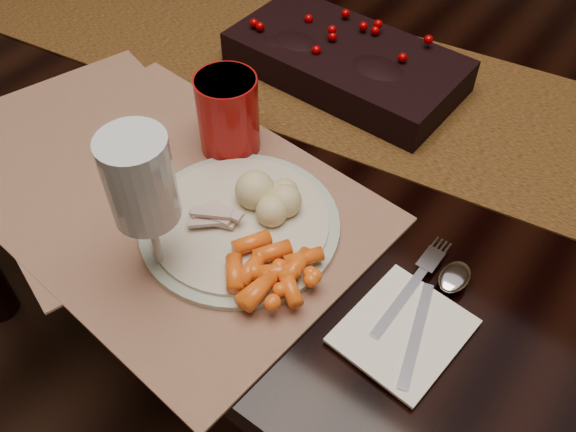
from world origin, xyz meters
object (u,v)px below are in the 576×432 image
Objects in this scene: dinner_plate at (240,224)px; baby_carrots at (265,263)px; placemat_main at (172,202)px; turkey_shreds at (209,216)px; napkin at (403,331)px; red_cup at (228,115)px; mashed_potatoes at (276,191)px; wine_glass at (148,212)px; dining_table at (379,267)px; centerpiece at (346,57)px.

baby_carrots reaches higher than dinner_plate.
placemat_main is 0.08m from turkey_shreds.
placemat_main is 3.80× the size of napkin.
red_cup is (-0.01, 0.12, 0.06)m from placemat_main.
wine_glass is at bearing -111.26° from mashed_potatoes.
baby_carrots is (0.01, -0.36, 0.40)m from dining_table.
centerpiece is 2.67× the size of napkin.
placemat_main is 0.14m from red_cup.
baby_carrots reaches higher than turkey_shreds.
centerpiece reaches higher than dinner_plate.
dining_table is 0.43m from centerpiece.
mashed_potatoes is 0.66× the size of napkin.
dinner_plate is 2.31× the size of baby_carrots.
dinner_plate is 0.16m from red_cup.
red_cup reaches higher than placemat_main.
placemat_main is at bearing -87.38° from red_cup.
dining_table is at bearing 82.14° from mashed_potatoes.
centerpiece reaches higher than placemat_main.
red_cup reaches higher than centerpiece.
dinner_plate is at bearing -45.80° from red_cup.
napkin is at bearing -14.73° from mashed_potatoes.
mashed_potatoes is at bearing 65.48° from dinner_plate.
centerpiece is 0.70× the size of placemat_main.
centerpiece reaches higher than turkey_shreds.
dinner_plate is at bearing 70.29° from wine_glass.
baby_carrots reaches higher than placemat_main.
baby_carrots is at bearing -2.15° from placemat_main.
red_cup is 0.57× the size of wine_glass.
centerpiece is 0.24m from red_cup.
wine_glass reaches higher than placemat_main.
baby_carrots is at bearing -59.82° from mashed_potatoes.
mashed_potatoes is 1.23× the size of turkey_shreds.
centerpiece is 1.44× the size of dinner_plate.
turkey_shreds is 0.62× the size of red_cup.
napkin is (0.18, -0.33, 0.38)m from dining_table.
centerpiece is 0.36m from turkey_shreds.
turkey_shreds is at bearing -83.84° from centerpiece.
turkey_shreds is 0.15m from red_cup.
dinner_plate is 2.83× the size of mashed_potatoes.
dining_table is at bearing 70.19° from placemat_main.
wine_glass is at bearing -85.99° from centerpiece.
napkin is at bearing -49.29° from centerpiece.
dining_table is at bearing -10.07° from centerpiece.
turkey_shreds reaches higher than dining_table.
dinner_plate is at bearing -100.43° from dining_table.
dining_table is 0.51m from red_cup.
wine_glass is at bearing -109.71° from dinner_plate.
dinner_plate is at bearing -176.98° from napkin.
red_cup is at bearing -99.16° from centerpiece.
turkey_shreds is at bearing -171.63° from napkin.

